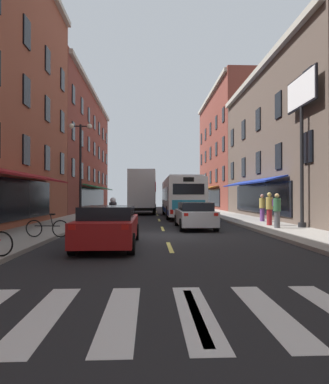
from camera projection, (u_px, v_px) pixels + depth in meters
The scene contains 17 objects.
ground_plane at pixel (165, 236), 15.03m from camera, with size 34.80×80.00×0.10m, color black.
lane_centre_dashes at pixel (165, 236), 14.78m from camera, with size 0.14×73.90×0.01m.
crosswalk_near at pixel (196, 313), 5.04m from camera, with size 7.10×2.80×0.01m.
sidewalk_left at pixel (28, 234), 14.78m from camera, with size 3.00×80.00×0.14m, color gray.
sidewalk_right at pixel (297, 233), 15.29m from camera, with size 3.00×80.00×0.14m, color gray.
billboard_sign at pixel (302, 109), 17.46m from camera, with size 0.40×3.27×7.76m.
transit_bus at pixel (180, 197), 28.02m from camera, with size 2.65×11.70×3.16m.
box_truck at pixel (143, 192), 32.77m from camera, with size 2.60×6.97×4.08m.
sedan_near at pixel (195, 215), 18.16m from camera, with size 1.88×4.67×1.38m.
sedan_mid at pixel (109, 226), 11.62m from camera, with size 1.91×4.80×1.38m.
sedan_far at pixel (143, 204), 44.91m from camera, with size 1.96×4.25×1.35m.
motorcycle_rider at pixel (113, 218), 15.64m from camera, with size 0.62×2.07×1.66m.
bicycle_mid at pixel (47, 228), 13.19m from camera, with size 1.71×0.48×0.91m.
pedestrian_near at pixel (270, 208), 18.59m from camera, with size 0.52×0.45×1.78m.
pedestrian_mid at pixel (262, 207), 21.53m from camera, with size 0.36×0.36×1.70m.
pedestrian_far at pixel (277, 210), 17.01m from camera, with size 0.36×0.36×1.71m.
street_lamp_twin at pixel (80, 168), 21.04m from camera, with size 1.42×0.32×6.03m.
Camera 1 is at (-0.67, -15.04, 1.72)m, focal length 32.13 mm.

